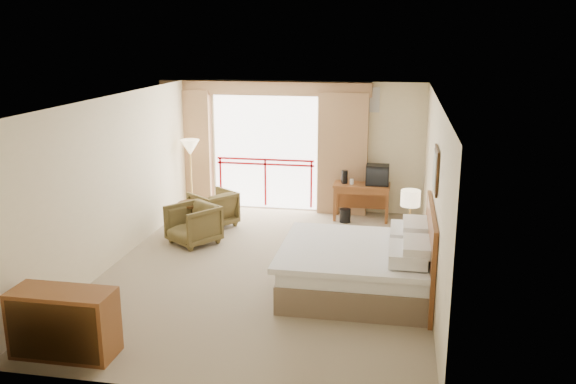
% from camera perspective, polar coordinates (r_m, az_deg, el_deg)
% --- Properties ---
extents(floor, '(7.00, 7.00, 0.00)m').
position_cam_1_polar(floor, '(9.78, -1.91, -7.21)').
color(floor, gray).
rests_on(floor, ground).
extents(ceiling, '(7.00, 7.00, 0.00)m').
position_cam_1_polar(ceiling, '(9.12, -2.05, 8.73)').
color(ceiling, white).
rests_on(ceiling, wall_back).
extents(wall_back, '(5.00, 0.00, 5.00)m').
position_cam_1_polar(wall_back, '(12.72, 1.40, 4.28)').
color(wall_back, beige).
rests_on(wall_back, ground).
extents(wall_front, '(5.00, 0.00, 5.00)m').
position_cam_1_polar(wall_front, '(6.15, -9.02, -7.40)').
color(wall_front, beige).
rests_on(wall_front, ground).
extents(wall_left, '(0.00, 7.00, 7.00)m').
position_cam_1_polar(wall_left, '(10.18, -15.86, 1.09)').
color(wall_left, beige).
rests_on(wall_left, ground).
extents(wall_right, '(0.00, 7.00, 7.00)m').
position_cam_1_polar(wall_right, '(9.17, 13.47, -0.22)').
color(wall_right, beige).
rests_on(wall_right, ground).
extents(balcony_door, '(2.40, 0.00, 2.40)m').
position_cam_1_polar(balcony_door, '(12.88, -2.14, 3.72)').
color(balcony_door, white).
rests_on(balcony_door, wall_back).
extents(balcony_railing, '(2.09, 0.03, 1.02)m').
position_cam_1_polar(balcony_railing, '(12.94, -2.14, 2.02)').
color(balcony_railing, '#A60E15').
rests_on(balcony_railing, wall_back).
extents(curtain_left, '(1.00, 0.26, 2.50)m').
position_cam_1_polar(curtain_left, '(13.20, -9.29, 4.03)').
color(curtain_left, '#906744').
rests_on(curtain_left, wall_back).
extents(curtain_right, '(1.00, 0.26, 2.50)m').
position_cam_1_polar(curtain_right, '(12.49, 5.15, 3.57)').
color(curtain_right, '#906744').
rests_on(curtain_right, wall_back).
extents(valance, '(4.40, 0.22, 0.28)m').
position_cam_1_polar(valance, '(12.60, -2.30, 9.68)').
color(valance, '#906744').
rests_on(valance, wall_back).
extents(hvac_vent, '(0.50, 0.04, 0.50)m').
position_cam_1_polar(hvac_vent, '(12.42, 7.41, 8.57)').
color(hvac_vent, silver).
rests_on(hvac_vent, wall_back).
extents(bed, '(2.13, 2.06, 0.97)m').
position_cam_1_polar(bed, '(8.90, 6.77, -6.98)').
color(bed, brown).
rests_on(bed, floor).
extents(headboard, '(0.06, 2.10, 1.30)m').
position_cam_1_polar(headboard, '(8.80, 13.12, -5.61)').
color(headboard, brown).
rests_on(headboard, wall_right).
extents(framed_art, '(0.04, 0.72, 0.60)m').
position_cam_1_polar(framed_art, '(8.47, 13.66, 2.03)').
color(framed_art, black).
rests_on(framed_art, wall_right).
extents(nightstand, '(0.47, 0.56, 0.65)m').
position_cam_1_polar(nightstand, '(10.07, 11.18, -4.85)').
color(nightstand, brown).
rests_on(nightstand, floor).
extents(table_lamp, '(0.31, 0.31, 0.55)m').
position_cam_1_polar(table_lamp, '(9.90, 11.39, -0.63)').
color(table_lamp, tan).
rests_on(table_lamp, nightstand).
extents(phone, '(0.19, 0.15, 0.08)m').
position_cam_1_polar(phone, '(9.81, 11.00, -3.11)').
color(phone, black).
rests_on(phone, nightstand).
extents(desk, '(1.11, 0.54, 0.73)m').
position_cam_1_polar(desk, '(12.29, 6.92, 0.07)').
color(desk, brown).
rests_on(desk, floor).
extents(tv, '(0.45, 0.35, 0.41)m').
position_cam_1_polar(tv, '(12.14, 8.37, 1.58)').
color(tv, black).
rests_on(tv, desk).
extents(coffee_maker, '(0.14, 0.14, 0.27)m').
position_cam_1_polar(coffee_maker, '(12.20, 5.31, 1.41)').
color(coffee_maker, black).
rests_on(coffee_maker, desk).
extents(cup, '(0.09, 0.09, 0.11)m').
position_cam_1_polar(cup, '(12.16, 5.98, 0.96)').
color(cup, white).
rests_on(cup, desk).
extents(wastebasket, '(0.28, 0.28, 0.27)m').
position_cam_1_polar(wastebasket, '(12.13, 5.36, -2.20)').
color(wastebasket, black).
rests_on(wastebasket, floor).
extents(armchair_far, '(1.06, 1.05, 0.69)m').
position_cam_1_polar(armchair_far, '(11.99, -6.95, -3.13)').
color(armchair_far, '#483C1E').
rests_on(armchair_far, floor).
extents(armchair_near, '(1.07, 1.08, 0.71)m').
position_cam_1_polar(armchair_near, '(11.05, -8.79, -4.77)').
color(armchair_near, '#483C1E').
rests_on(armchair_near, floor).
extents(side_table, '(0.54, 0.54, 0.59)m').
position_cam_1_polar(side_table, '(11.46, -8.93, -1.92)').
color(side_table, black).
rests_on(side_table, floor).
extents(book, '(0.24, 0.26, 0.02)m').
position_cam_1_polar(book, '(11.41, -8.97, -1.00)').
color(book, white).
rests_on(book, side_table).
extents(floor_lamp, '(0.39, 0.39, 1.54)m').
position_cam_1_polar(floor_lamp, '(12.61, -9.14, 3.89)').
color(floor_lamp, tan).
rests_on(floor_lamp, floor).
extents(dresser, '(1.20, 0.51, 0.80)m').
position_cam_1_polar(dresser, '(7.64, -20.26, -11.43)').
color(dresser, brown).
rests_on(dresser, floor).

